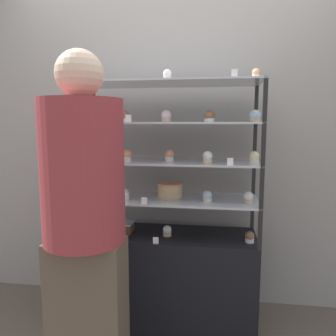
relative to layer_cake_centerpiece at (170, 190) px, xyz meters
name	(u,v)px	position (x,y,z in m)	size (l,w,h in m)	color
ground_plane	(168,320)	(-0.01, -0.04, -0.95)	(20.00, 20.00, 0.00)	brown
back_wall	(175,137)	(-0.01, 0.33, 0.35)	(8.00, 0.05, 2.60)	gray
display_base	(168,278)	(-0.01, -0.04, -0.63)	(1.21, 0.44, 0.65)	black
display_riser_lower	(168,200)	(-0.01, -0.04, -0.07)	(1.21, 0.44, 0.26)	black
display_riser_middle	(168,163)	(-0.01, -0.04, 0.19)	(1.21, 0.44, 0.26)	black
display_riser_upper	(168,125)	(-0.01, -0.04, 0.45)	(1.21, 0.44, 0.26)	black
display_riser_top	(168,85)	(-0.01, -0.04, 0.71)	(1.21, 0.44, 0.26)	black
layer_cake_centerpiece	(170,190)	(0.00, 0.00, 0.00)	(0.18, 0.18, 0.10)	#DBBC84
sheet_cake_frosted	(120,227)	(-0.35, -0.03, -0.27)	(0.18, 0.13, 0.07)	brown
cupcake_0	(92,228)	(-0.54, -0.10, -0.27)	(0.06, 0.06, 0.07)	beige
cupcake_1	(167,231)	(-0.01, -0.08, -0.27)	(0.06, 0.06, 0.07)	#CCB28C
cupcake_2	(250,237)	(0.54, -0.12, -0.27)	(0.06, 0.06, 0.07)	white
price_tag_0	(156,241)	(-0.06, -0.24, -0.28)	(0.04, 0.00, 0.04)	white
cupcake_3	(88,193)	(-0.54, -0.14, -0.01)	(0.06, 0.06, 0.07)	beige
cupcake_4	(125,195)	(-0.29, -0.14, -0.01)	(0.06, 0.06, 0.07)	white
cupcake_5	(207,196)	(0.26, -0.11, -0.01)	(0.06, 0.06, 0.07)	beige
cupcake_6	(248,198)	(0.52, -0.11, -0.01)	(0.06, 0.06, 0.07)	#CCB28C
price_tag_1	(144,201)	(-0.13, -0.24, -0.03)	(0.04, 0.00, 0.04)	white
cupcake_7	(89,155)	(-0.55, -0.08, 0.24)	(0.06, 0.06, 0.08)	white
cupcake_8	(127,156)	(-0.27, -0.11, 0.24)	(0.06, 0.06, 0.08)	beige
cupcake_9	(169,156)	(0.01, -0.07, 0.24)	(0.06, 0.06, 0.08)	white
cupcake_10	(208,157)	(0.26, -0.15, 0.24)	(0.06, 0.06, 0.08)	#CCB28C
cupcake_11	(254,158)	(0.55, -0.11, 0.24)	(0.06, 0.06, 0.08)	beige
price_tag_2	(230,162)	(0.40, -0.24, 0.23)	(0.04, 0.00, 0.04)	white
cupcake_12	(83,117)	(-0.56, -0.13, 0.50)	(0.07, 0.07, 0.07)	beige
cupcake_13	(124,117)	(-0.28, -0.15, 0.50)	(0.07, 0.07, 0.07)	white
cupcake_14	(166,117)	(-0.01, -0.11, 0.50)	(0.07, 0.07, 0.07)	#CCB28C
cupcake_15	(209,117)	(0.26, -0.11, 0.50)	(0.07, 0.07, 0.07)	white
cupcake_16	(255,116)	(0.54, -0.13, 0.50)	(0.07, 0.07, 0.07)	#CCB28C
price_tag_3	(128,118)	(-0.22, -0.24, 0.49)	(0.04, 0.00, 0.04)	white
cupcake_17	(86,78)	(-0.55, -0.08, 0.75)	(0.05, 0.05, 0.07)	white
cupcake_18	(167,75)	(0.00, -0.14, 0.75)	(0.05, 0.05, 0.07)	beige
cupcake_19	(256,74)	(0.54, -0.09, 0.75)	(0.05, 0.05, 0.07)	white
price_tag_4	(235,73)	(0.41, -0.24, 0.74)	(0.04, 0.00, 0.04)	white
customer_figure	(85,217)	(-0.34, -0.68, -0.01)	(0.41, 0.41, 1.76)	brown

